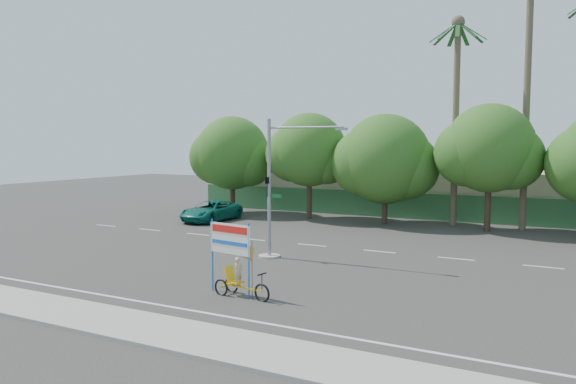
% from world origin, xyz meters
% --- Properties ---
extents(ground, '(120.00, 120.00, 0.00)m').
position_xyz_m(ground, '(0.00, 0.00, 0.00)').
color(ground, '#33302D').
rests_on(ground, ground).
extents(sidewalk_near, '(50.00, 2.40, 0.12)m').
position_xyz_m(sidewalk_near, '(0.00, -7.50, 0.06)').
color(sidewalk_near, gray).
rests_on(sidewalk_near, ground).
extents(fence, '(38.00, 0.08, 2.00)m').
position_xyz_m(fence, '(0.00, 21.50, 1.00)').
color(fence, '#336B3D').
rests_on(fence, ground).
extents(building_left, '(12.00, 8.00, 4.00)m').
position_xyz_m(building_left, '(-10.00, 26.00, 2.00)').
color(building_left, beige).
rests_on(building_left, ground).
extents(building_right, '(14.00, 8.00, 3.60)m').
position_xyz_m(building_right, '(8.00, 26.00, 1.80)').
color(building_right, beige).
rests_on(building_right, ground).
extents(tree_far_left, '(7.14, 6.00, 7.96)m').
position_xyz_m(tree_far_left, '(-14.05, 18.00, 4.76)').
color(tree_far_left, '#473828').
rests_on(tree_far_left, ground).
extents(tree_left, '(6.66, 5.60, 8.07)m').
position_xyz_m(tree_left, '(-7.05, 18.00, 5.06)').
color(tree_left, '#473828').
rests_on(tree_left, ground).
extents(tree_center, '(7.62, 6.40, 7.85)m').
position_xyz_m(tree_center, '(-1.05, 18.00, 4.47)').
color(tree_center, '#473828').
rests_on(tree_center, ground).
extents(tree_right, '(6.90, 5.80, 8.36)m').
position_xyz_m(tree_right, '(5.95, 18.00, 5.24)').
color(tree_right, '#473828').
rests_on(tree_right, ground).
extents(palm_tall, '(3.73, 3.79, 17.45)m').
position_xyz_m(palm_tall, '(8.00, 19.50, 10.46)').
color(palm_tall, '#70604C').
rests_on(palm_tall, ground).
extents(palm_short, '(3.73, 3.79, 14.45)m').
position_xyz_m(palm_short, '(3.50, 19.50, 8.86)').
color(palm_short, '#70604C').
rests_on(palm_short, ground).
extents(traffic_signal, '(4.72, 1.10, 7.00)m').
position_xyz_m(traffic_signal, '(-2.20, 3.98, 2.92)').
color(traffic_signal, gray).
rests_on(traffic_signal, ground).
extents(trike_billboard, '(2.91, 0.91, 2.88)m').
position_xyz_m(trike_billboard, '(-0.04, -2.86, 1.16)').
color(trike_billboard, black).
rests_on(trike_billboard, ground).
extents(pickup_truck, '(2.58, 5.42, 1.49)m').
position_xyz_m(pickup_truck, '(-12.86, 13.37, 0.75)').
color(pickup_truck, '#0E675A').
rests_on(pickup_truck, ground).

